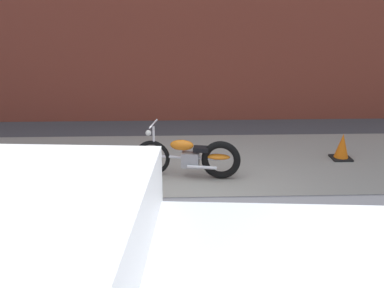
# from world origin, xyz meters

# --- Properties ---
(ground_plane) EXTENTS (80.00, 80.00, 0.00)m
(ground_plane) POSITION_xyz_m (0.00, 0.00, 0.00)
(ground_plane) COLOR #47474C
(sidewalk_slab) EXTENTS (36.00, 3.50, 0.01)m
(sidewalk_slab) POSITION_xyz_m (0.00, 1.75, 0.00)
(sidewalk_slab) COLOR #9E998E
(sidewalk_slab) RESTS_ON ground
(brick_building_wall) EXTENTS (36.00, 0.50, 5.83)m
(brick_building_wall) POSITION_xyz_m (0.00, 5.20, 2.92)
(brick_building_wall) COLOR brown
(brick_building_wall) RESTS_ON ground
(motorcycle_orange) EXTENTS (1.99, 0.68, 1.03)m
(motorcycle_orange) POSITION_xyz_m (0.13, 0.88, 0.40)
(motorcycle_orange) COLOR black
(motorcycle_orange) RESTS_ON ground
(traffic_cone) EXTENTS (0.40, 0.40, 0.55)m
(traffic_cone) POSITION_xyz_m (3.26, 1.74, 0.25)
(traffic_cone) COLOR orange
(traffic_cone) RESTS_ON ground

